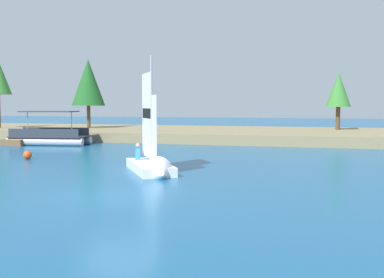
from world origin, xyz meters
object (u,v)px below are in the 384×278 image
Objects in this scene: shoreline_tree_midleft at (88,83)px; channel_buoy at (28,155)px; sailboat at (153,165)px; pontoon_boat at (50,136)px; shoreline_tree_centre at (339,90)px; wooden_dock at (32,140)px.

channel_buoy is at bearing -70.83° from shoreline_tree_midleft.
sailboat is 9.69m from channel_buoy.
sailboat is 18.54m from pontoon_boat.
shoreline_tree_midleft reaches higher than sailboat.
sailboat is (15.95, -23.31, -4.92)m from shoreline_tree_midleft.
shoreline_tree_centre is 0.94× the size of wooden_dock.
shoreline_tree_midleft is at bearing -172.34° from shoreline_tree_centre.
shoreline_tree_midleft is 21.62m from channel_buoy.
channel_buoy is at bearing -143.96° from sailboat.
shoreline_tree_centre is at bearing 130.27° from sailboat.
shoreline_tree_centre is at bearing 53.65° from channel_buoy.
sailboat is 11.63× the size of channel_buoy.
shoreline_tree_centre reaches higher than pontoon_boat.
sailboat is (-7.93, -26.52, -4.05)m from shoreline_tree_centre.
shoreline_tree_midleft reaches higher than shoreline_tree_centre.
pontoon_boat reaches higher than channel_buoy.
wooden_dock is at bearing 123.56° from channel_buoy.
sailboat is (15.81, -13.64, 0.16)m from wooden_dock.
pontoon_boat is at bearing 116.04° from channel_buoy.
shoreline_tree_midleft is 13.63× the size of channel_buoy.
shoreline_tree_midleft is 24.11m from shoreline_tree_centre.
sailboat reaches higher than channel_buoy.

